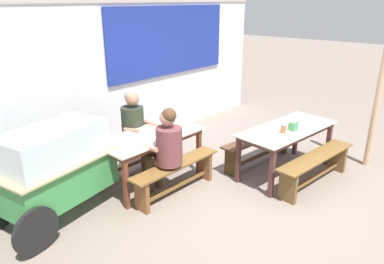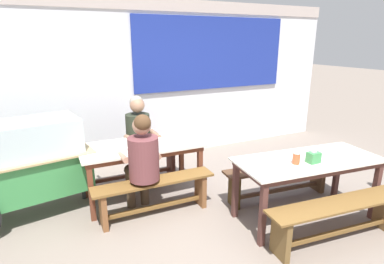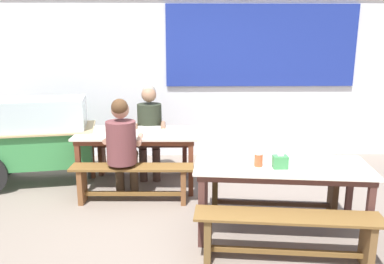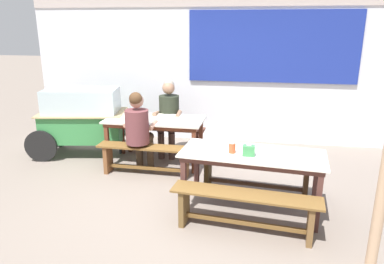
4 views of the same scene
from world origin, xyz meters
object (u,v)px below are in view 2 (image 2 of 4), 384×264
object	(u,v)px
dining_table_far	(141,150)
food_cart	(25,162)
condiment_jar	(296,158)
soup_bowl	(125,148)
person_left_back_turned	(142,159)
bench_near_front	(338,216)
tissue_box	(313,157)
bench_far_front	(155,192)
bench_far_back	(133,162)
person_center_facing	(140,134)
dining_table_near	(308,165)
bench_near_back	(279,176)

from	to	relation	value
dining_table_far	food_cart	bearing A→B (deg)	171.73
condiment_jar	soup_bowl	distance (m)	2.01
food_cart	person_left_back_turned	size ratio (longest dim) A/B	1.46
bench_near_front	tissue_box	world-z (taller)	tissue_box
bench_far_front	bench_near_front	world-z (taller)	same
person_left_back_turned	condiment_jar	world-z (taller)	person_left_back_turned
bench_near_front	bench_far_back	bearing A→B (deg)	122.35
dining_table_far	person_left_back_turned	bearing A→B (deg)	-105.58
tissue_box	soup_bowl	size ratio (longest dim) A/B	0.89
tissue_box	person_center_facing	bearing A→B (deg)	126.42
food_cart	bench_far_front	bearing A→B (deg)	-27.87
bench_near_front	bench_far_front	bearing A→B (deg)	138.68
bench_far_front	bench_far_back	bearing A→B (deg)	88.83
bench_near_front	soup_bowl	size ratio (longest dim) A/B	10.00
soup_bowl	dining_table_near	bearing A→B (deg)	-34.83
dining_table_near	bench_far_back	distance (m)	2.43
food_cart	condiment_jar	size ratio (longest dim) A/B	13.71
bench_far_back	tissue_box	xyz separation A→B (m)	(1.50, -1.94, 0.50)
condiment_jar	person_center_facing	bearing A→B (deg)	123.25
bench_far_front	tissue_box	size ratio (longest dim) A/B	10.07
bench_near_back	tissue_box	xyz separation A→B (m)	(-0.10, -0.61, 0.50)
bench_far_front	person_center_facing	size ratio (longest dim) A/B	1.13
bench_near_back	soup_bowl	size ratio (longest dim) A/B	9.61
bench_near_back	person_center_facing	world-z (taller)	person_center_facing
dining_table_far	bench_far_back	distance (m)	0.63
bench_far_back	food_cart	size ratio (longest dim) A/B	0.78
person_center_facing	person_left_back_turned	distance (m)	0.94
dining_table_far	condiment_jar	bearing A→B (deg)	-46.23
person_left_back_turned	tissue_box	distance (m)	1.91
bench_near_front	condiment_jar	xyz separation A→B (m)	(-0.18, 0.46, 0.51)
bench_far_back	tissue_box	distance (m)	2.51
bench_far_back	person_center_facing	distance (m)	0.45
bench_far_back	person_left_back_turned	size ratio (longest dim) A/B	1.14
soup_bowl	tissue_box	bearing A→B (deg)	-37.70
bench_near_back	condiment_jar	bearing A→B (deg)	-117.76
bench_far_back	soup_bowl	distance (m)	0.79
dining_table_far	bench_far_front	world-z (taller)	dining_table_far
bench_near_back	condiment_jar	distance (m)	0.80
bench_near_back	dining_table_near	bearing A→B (deg)	-96.15
dining_table_near	condiment_jar	distance (m)	0.28
person_left_back_turned	soup_bowl	size ratio (longest dim) A/B	7.75
dining_table_near	condiment_jar	size ratio (longest dim) A/B	12.89
dining_table_far	condiment_jar	distance (m)	1.91
soup_bowl	bench_far_front	bearing A→B (deg)	-62.87
bench_near_back	person_left_back_turned	xyz separation A→B (m)	(-1.73, 0.37, 0.42)
food_cart	person_center_facing	distance (m)	1.49
bench_near_back	person_left_back_turned	distance (m)	1.82
bench_far_front	bench_near_front	size ratio (longest dim) A/B	0.89
dining_table_far	soup_bowl	xyz separation A→B (m)	(-0.23, -0.09, 0.10)
dining_table_far	person_center_facing	size ratio (longest dim) A/B	1.21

